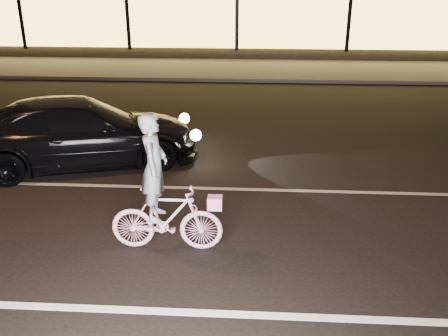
{
  "coord_description": "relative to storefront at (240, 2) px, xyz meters",
  "views": [
    {
      "loc": [
        0.78,
        -6.2,
        3.73
      ],
      "look_at": [
        0.36,
        0.6,
        0.97
      ],
      "focal_mm": 40.0,
      "sensor_mm": 36.0,
      "label": 1
    }
  ],
  "objects": [
    {
      "name": "sidewalk",
      "position": [
        0.0,
        -5.97,
        -2.09
      ],
      "size": [
        30.0,
        4.0,
        0.12
      ],
      "primitive_type": "cube",
      "color": "#383533",
      "rests_on": "ground"
    },
    {
      "name": "lane_stripe_far",
      "position": [
        0.0,
        -16.97,
        -2.14
      ],
      "size": [
        60.0,
        0.1,
        0.01
      ],
      "primitive_type": "cube",
      "color": "gray",
      "rests_on": "ground"
    },
    {
      "name": "cyclist",
      "position": [
        -0.44,
        -19.06,
        -1.44
      ],
      "size": [
        1.58,
        0.54,
        1.99
      ],
      "rotation": [
        0.0,
        0.0,
        1.57
      ],
      "color": "#FA4CA3",
      "rests_on": "ground"
    },
    {
      "name": "ground",
      "position": [
        0.0,
        -18.97,
        -2.15
      ],
      "size": [
        90.0,
        90.0,
        0.0
      ],
      "primitive_type": "plane",
      "color": "black",
      "rests_on": "ground"
    },
    {
      "name": "sedan",
      "position": [
        -2.66,
        -15.88,
        -1.47
      ],
      "size": [
        5.0,
        3.25,
        1.35
      ],
      "rotation": [
        0.0,
        0.0,
        1.89
      ],
      "color": "black",
      "rests_on": "ground"
    },
    {
      "name": "storefront",
      "position": [
        0.0,
        0.0,
        0.0
      ],
      "size": [
        25.4,
        8.42,
        4.2
      ],
      "color": "black",
      "rests_on": "ground"
    },
    {
      "name": "lane_stripe_near",
      "position": [
        0.0,
        -20.47,
        -2.14
      ],
      "size": [
        60.0,
        0.12,
        0.01
      ],
      "primitive_type": "cube",
      "color": "silver",
      "rests_on": "ground"
    }
  ]
}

